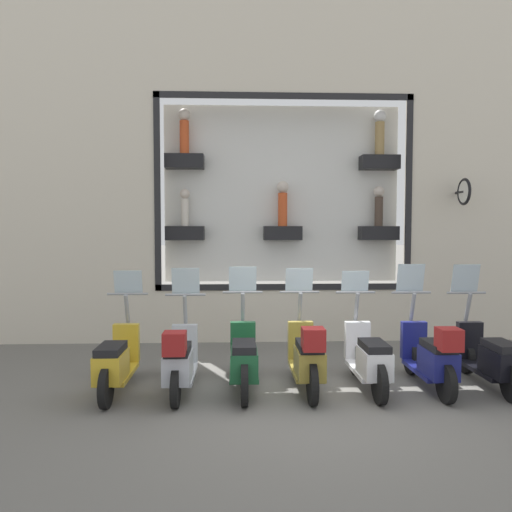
# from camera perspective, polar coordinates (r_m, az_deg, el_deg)

# --- Properties ---
(ground_plane) EXTENTS (120.00, 120.00, 0.00)m
(ground_plane) POSITION_cam_1_polar(r_m,az_deg,el_deg) (6.79, 6.10, -16.18)
(ground_plane) COLOR #66635E
(building_facade) EXTENTS (1.18, 36.00, 9.06)m
(building_facade) POSITION_cam_1_polar(r_m,az_deg,el_deg) (10.26, 3.17, 16.51)
(building_facade) COLOR beige
(building_facade) RESTS_ON ground_plane
(scooter_black_0) EXTENTS (1.80, 0.61, 1.69)m
(scooter_black_0) POSITION_cam_1_polar(r_m,az_deg,el_deg) (7.84, 25.24, -10.52)
(scooter_black_0) COLOR black
(scooter_black_0) RESTS_ON ground_plane
(scooter_navy_1) EXTENTS (1.80, 0.61, 1.70)m
(scooter_navy_1) POSITION_cam_1_polar(r_m,az_deg,el_deg) (7.42, 19.43, -10.79)
(scooter_navy_1) COLOR black
(scooter_navy_1) RESTS_ON ground_plane
(scooter_white_2) EXTENTS (1.81, 0.60, 1.60)m
(scooter_white_2) POSITION_cam_1_polar(r_m,az_deg,el_deg) (7.21, 12.73, -11.42)
(scooter_white_2) COLOR black
(scooter_white_2) RESTS_ON ground_plane
(scooter_olive_3) EXTENTS (1.81, 0.61, 1.64)m
(scooter_olive_3) POSITION_cam_1_polar(r_m,az_deg,el_deg) (6.98, 5.85, -11.46)
(scooter_olive_3) COLOR black
(scooter_olive_3) RESTS_ON ground_plane
(scooter_green_4) EXTENTS (1.81, 0.60, 1.67)m
(scooter_green_4) POSITION_cam_1_polar(r_m,az_deg,el_deg) (6.98, -1.42, -11.77)
(scooter_green_4) COLOR black
(scooter_green_4) RESTS_ON ground_plane
(scooter_silver_5) EXTENTS (1.80, 0.61, 1.65)m
(scooter_silver_5) POSITION_cam_1_polar(r_m,az_deg,el_deg) (6.95, -8.71, -11.70)
(scooter_silver_5) COLOR black
(scooter_silver_5) RESTS_ON ground_plane
(scooter_yellow_6) EXTENTS (1.80, 0.61, 1.62)m
(scooter_yellow_6) POSITION_cam_1_polar(r_m,az_deg,el_deg) (7.16, -15.68, -11.60)
(scooter_yellow_6) COLOR black
(scooter_yellow_6) RESTS_ON ground_plane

